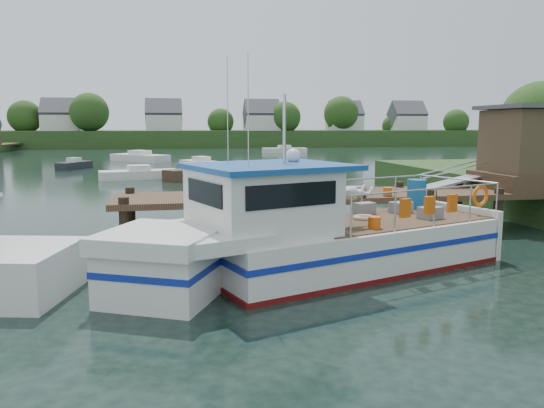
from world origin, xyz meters
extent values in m
plane|color=black|center=(0.00, 0.00, 0.00)|extent=(160.00, 160.00, 0.00)
cylinder|color=#332114|center=(14.00, 6.00, 1.52)|extent=(0.50, 0.50, 3.05)
sphere|color=#294B1A|center=(14.00, 6.00, 3.96)|extent=(3.90, 3.90, 3.90)
cube|color=#2B4A1E|center=(0.00, 84.00, 1.40)|extent=(140.00, 24.00, 3.00)
cylinder|color=#332114|center=(-28.00, 79.00, 2.10)|extent=(0.60, 0.60, 4.20)
sphere|color=#294B1A|center=(-28.00, 79.00, 5.21)|extent=(5.54, 5.54, 5.54)
cylinder|color=#332114|center=(-17.00, 75.00, 2.40)|extent=(0.60, 0.60, 4.80)
sphere|color=#294B1A|center=(-17.00, 75.00, 5.95)|extent=(6.34, 6.34, 6.34)
cylinder|color=#332114|center=(-6.00, 77.00, 1.50)|extent=(0.60, 0.60, 3.00)
sphere|color=#294B1A|center=(-6.00, 77.00, 3.72)|extent=(3.96, 3.96, 3.96)
cylinder|color=#332114|center=(5.00, 79.00, 1.80)|extent=(0.60, 0.60, 3.60)
sphere|color=#294B1A|center=(5.00, 79.00, 4.46)|extent=(4.75, 4.75, 4.75)
cylinder|color=#332114|center=(16.00, 75.00, 2.10)|extent=(0.60, 0.60, 4.20)
sphere|color=#294B1A|center=(16.00, 75.00, 5.21)|extent=(5.54, 5.54, 5.54)
cylinder|color=#332114|center=(27.00, 77.00, 2.40)|extent=(0.60, 0.60, 4.80)
sphere|color=#294B1A|center=(27.00, 77.00, 5.95)|extent=(6.34, 6.34, 6.34)
cylinder|color=#332114|center=(38.00, 79.00, 1.50)|extent=(0.60, 0.60, 3.00)
sphere|color=#294B1A|center=(38.00, 79.00, 3.72)|extent=(3.96, 3.96, 3.96)
cylinder|color=#332114|center=(49.00, 75.00, 1.80)|extent=(0.60, 0.60, 3.60)
sphere|color=#294B1A|center=(49.00, 75.00, 4.46)|extent=(4.75, 4.75, 4.75)
cube|color=silver|center=(-22.00, 78.00, 4.00)|extent=(6.00, 5.00, 3.00)
cube|color=#47474C|center=(-22.00, 78.00, 5.90)|extent=(6.20, 5.09, 5.09)
cube|color=silver|center=(-5.00, 77.00, 4.00)|extent=(6.00, 5.00, 3.00)
cube|color=#47474C|center=(-5.00, 77.00, 5.90)|extent=(6.20, 5.09, 5.09)
cube|color=silver|center=(12.00, 76.00, 4.00)|extent=(6.00, 5.00, 3.00)
cube|color=#47474C|center=(12.00, 76.00, 5.90)|extent=(6.20, 5.09, 5.09)
cube|color=silver|center=(28.00, 78.00, 4.00)|extent=(6.00, 5.00, 3.00)
cube|color=#47474C|center=(28.00, 78.00, 5.90)|extent=(6.20, 5.09, 5.09)
cube|color=silver|center=(40.00, 77.00, 4.00)|extent=(6.00, 5.00, 3.00)
cube|color=#47474C|center=(40.00, 77.00, 5.90)|extent=(6.20, 5.09, 5.09)
cube|color=#493422|center=(2.00, 0.00, 1.30)|extent=(16.00, 3.00, 0.20)
cylinder|color=black|center=(-5.50, -1.30, 0.65)|extent=(0.32, 0.32, 1.90)
cylinder|color=black|center=(-5.50, 1.30, 0.65)|extent=(0.32, 0.32, 1.90)
cylinder|color=black|center=(-3.00, -1.30, 0.65)|extent=(0.32, 0.32, 1.90)
cylinder|color=black|center=(-3.00, 1.30, 0.65)|extent=(0.32, 0.32, 1.90)
cylinder|color=black|center=(-0.50, -1.30, 0.65)|extent=(0.32, 0.32, 1.90)
cylinder|color=black|center=(-0.50, 1.30, 0.65)|extent=(0.32, 0.32, 1.90)
cylinder|color=black|center=(2.00, -1.30, 0.65)|extent=(0.32, 0.32, 1.90)
cylinder|color=black|center=(2.00, 1.30, 0.65)|extent=(0.32, 0.32, 1.90)
cylinder|color=black|center=(4.50, -1.30, 0.65)|extent=(0.32, 0.32, 1.90)
cylinder|color=black|center=(4.50, 1.30, 0.65)|extent=(0.32, 0.32, 1.90)
cylinder|color=black|center=(7.00, -1.30, 0.65)|extent=(0.32, 0.32, 1.90)
cylinder|color=black|center=(7.00, 1.30, 0.65)|extent=(0.32, 0.32, 1.90)
cylinder|color=black|center=(9.50, 1.30, 0.65)|extent=(0.32, 0.32, 1.90)
cube|color=#493422|center=(9.00, 0.00, 1.70)|extent=(3.20, 3.00, 0.60)
cube|color=#4A3A29|center=(9.00, 0.00, 3.10)|extent=(2.60, 2.60, 2.40)
cube|color=#47474C|center=(9.00, 0.00, 4.40)|extent=(3.00, 3.00, 0.15)
cube|color=#A5A8AD|center=(6.70, 0.90, 1.65)|extent=(3.34, 0.90, 0.79)
cylinder|color=silver|center=(6.70, 0.50, 2.15)|extent=(3.34, 0.05, 0.76)
cylinder|color=silver|center=(6.70, 1.30, 2.15)|extent=(3.34, 0.05, 0.76)
cube|color=slate|center=(1.00, -1.00, 1.56)|extent=(0.60, 0.40, 0.30)
cube|color=slate|center=(2.00, -0.80, 1.56)|extent=(0.60, 0.40, 0.30)
cylinder|color=#DD560D|center=(3.00, -1.10, 1.55)|extent=(0.30, 0.30, 0.28)
cylinder|color=#155890|center=(0.20, 0.90, 1.84)|extent=(0.56, 0.56, 0.85)
cube|color=silver|center=(0.52, -4.55, 0.59)|extent=(8.29, 5.46, 1.18)
cube|color=silver|center=(-4.32, -6.25, 0.59)|extent=(2.91, 2.91, 1.18)
cube|color=silver|center=(-4.32, -6.25, 1.33)|extent=(3.15, 3.22, 0.36)
cube|color=silver|center=(-3.35, -5.91, 1.30)|extent=(2.91, 3.44, 0.31)
cube|color=navy|center=(0.52, -4.55, 0.74)|extent=(8.40, 5.54, 0.14)
cube|color=navy|center=(-4.32, -6.25, 0.74)|extent=(2.96, 2.96, 0.14)
cube|color=#5C0D0D|center=(0.52, -4.55, 0.05)|extent=(8.39, 5.52, 0.14)
cube|color=#493422|center=(1.68, -4.14, 1.19)|extent=(6.15, 4.46, 0.04)
cube|color=silver|center=(4.30, -3.22, 0.69)|extent=(1.22, 2.97, 1.39)
cube|color=silver|center=(-2.00, -5.43, 1.95)|extent=(3.60, 3.47, 1.54)
cube|color=black|center=(-1.55, -6.70, 2.26)|extent=(2.14, 0.79, 0.51)
cube|color=black|center=(-2.44, -4.16, 2.26)|extent=(2.14, 0.79, 0.51)
cube|color=black|center=(-3.36, -5.91, 2.26)|extent=(0.65, 1.76, 0.51)
cube|color=#174A94|center=(-1.80, -5.36, 2.77)|extent=(4.28, 3.97, 0.12)
cylinder|color=silver|center=(-1.42, -5.23, 3.65)|extent=(0.10, 0.10, 1.64)
cylinder|color=silver|center=(-2.41, -6.12, 4.06)|extent=(0.03, 0.03, 2.46)
cylinder|color=silver|center=(-2.75, -5.15, 4.06)|extent=(0.03, 0.03, 2.46)
sphere|color=silver|center=(-1.07, -4.67, 2.98)|extent=(0.47, 0.47, 0.37)
cylinder|color=silver|center=(2.30, -5.42, 2.16)|extent=(4.86, 1.75, 0.05)
cylinder|color=silver|center=(1.36, -2.75, 2.16)|extent=(4.86, 1.75, 0.05)
cylinder|color=silver|center=(4.28, -3.22, 2.16)|extent=(0.98, 2.68, 0.05)
cylinder|color=silver|center=(-0.07, -6.26, 1.67)|extent=(0.06, 0.06, 0.98)
cylinder|color=silver|center=(-1.02, -3.58, 1.67)|extent=(0.06, 0.06, 0.98)
cylinder|color=silver|center=(1.18, -5.81, 1.67)|extent=(0.06, 0.06, 0.98)
cylinder|color=silver|center=(0.24, -3.14, 1.67)|extent=(0.06, 0.06, 0.98)
cylinder|color=silver|center=(2.44, -5.37, 1.67)|extent=(0.06, 0.06, 0.98)
cylinder|color=silver|center=(1.50, -2.70, 1.67)|extent=(0.06, 0.06, 0.98)
cylinder|color=silver|center=(3.70, -4.93, 1.67)|extent=(0.06, 0.06, 0.98)
cylinder|color=silver|center=(2.76, -2.25, 1.67)|extent=(0.06, 0.06, 0.98)
cylinder|color=silver|center=(4.72, -4.57, 1.67)|extent=(0.06, 0.06, 0.98)
cylinder|color=silver|center=(3.78, -1.90, 1.67)|extent=(0.06, 0.06, 0.98)
cube|color=slate|center=(2.86, -4.38, 1.37)|extent=(0.72, 0.59, 0.33)
cube|color=slate|center=(2.48, -3.31, 1.37)|extent=(0.72, 0.59, 0.33)
cube|color=slate|center=(1.38, -3.26, 1.37)|extent=(0.66, 0.56, 0.33)
cylinder|color=#155890|center=(3.31, -2.58, 1.64)|extent=(0.73, 0.73, 0.90)
cylinder|color=#DD560D|center=(0.83, -5.42, 1.35)|extent=(0.39, 0.39, 0.31)
torus|color=#BFB28C|center=(1.03, -4.15, 1.25)|extent=(0.73, 0.73, 0.12)
torus|color=#DD560D|center=(4.59, -3.98, 1.75)|extent=(0.63, 0.31, 0.64)
cube|color=#DD560D|center=(1.48, -5.73, 1.75)|extent=(0.31, 0.19, 0.46)
cube|color=#DD560D|center=(2.26, -5.46, 1.75)|extent=(0.31, 0.19, 0.46)
cube|color=#DD560D|center=(3.03, -5.19, 1.75)|extent=(0.31, 0.19, 0.46)
imported|color=silver|center=(0.04, -5.04, 2.08)|extent=(0.63, 0.76, 1.81)
cube|color=#493422|center=(-2.57, 19.59, 0.38)|extent=(4.23, 3.51, 0.77)
cube|color=silver|center=(-2.57, 19.59, 0.96)|extent=(1.52, 1.48, 0.49)
cube|color=silver|center=(11.63, 55.15, 0.33)|extent=(6.22, 2.39, 0.66)
cube|color=silver|center=(11.63, 55.15, 0.83)|extent=(1.79, 1.55, 0.42)
cube|color=silver|center=(-6.29, 20.70, 0.31)|extent=(5.62, 2.86, 0.63)
cube|color=silver|center=(-6.29, 20.70, 0.79)|extent=(1.73, 1.56, 0.40)
cube|color=silver|center=(-1.40, 29.64, 0.33)|extent=(3.84, 4.88, 0.66)
cube|color=silver|center=(-1.40, 29.64, 0.83)|extent=(1.66, 1.72, 0.43)
cube|color=silver|center=(17.74, 19.68, 0.33)|extent=(6.93, 4.02, 0.66)
cube|color=silver|center=(17.74, 19.68, 0.83)|extent=(2.21, 2.04, 0.42)
cube|color=silver|center=(-7.25, 40.09, 0.37)|extent=(6.45, 6.50, 0.74)
cube|color=silver|center=(-7.25, 40.09, 0.93)|extent=(2.51, 2.51, 0.47)
cube|color=black|center=(-12.30, 30.76, 0.31)|extent=(2.72, 3.76, 0.63)
cube|color=silver|center=(-12.30, 30.76, 0.79)|extent=(1.23, 1.29, 0.40)
camera|label=1|loc=(-4.08, -17.58, 3.72)|focal=35.00mm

